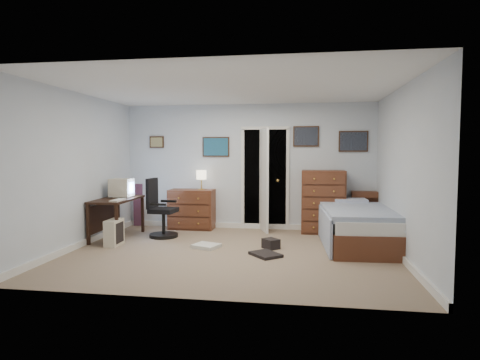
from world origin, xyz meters
name	(u,v)px	position (x,y,z in m)	size (l,w,h in m)	color
floor	(231,253)	(0.00, 0.00, -0.01)	(5.00, 4.00, 0.02)	#86705C
computer_desk	(113,207)	(-2.29, 0.73, 0.55)	(0.60, 1.26, 0.72)	black
crt_monitor	(122,188)	(-2.18, 0.88, 0.89)	(0.38, 0.35, 0.34)	beige
keyboard	(118,200)	(-2.02, 0.38, 0.73)	(0.14, 0.38, 0.02)	beige
pc_tower	(114,232)	(-2.00, 0.18, 0.22)	(0.21, 0.41, 0.43)	beige
office_chair	(160,214)	(-1.46, 0.93, 0.41)	(0.56, 0.56, 1.07)	black
media_stack	(139,205)	(-2.32, 2.00, 0.44)	(0.18, 0.18, 0.88)	maroon
low_dresser	(192,209)	(-1.11, 1.77, 0.40)	(0.89, 0.45, 0.79)	brown
table_lamp	(201,176)	(-0.91, 1.77, 1.08)	(0.20, 0.20, 0.39)	gold
doorway	(266,178)	(0.35, 2.27, 1.00)	(0.96, 1.12, 2.05)	black
tall_dresser	(323,202)	(1.48, 1.75, 0.60)	(0.81, 0.48, 1.20)	brown
headboard_bookcase	(375,211)	(2.47, 1.86, 0.42)	(0.90, 0.28, 0.80)	brown
bed	(357,226)	(1.98, 0.77, 0.32)	(1.21, 2.14, 0.69)	brown
wall_posters	(276,142)	(0.57, 1.98, 1.75)	(4.38, 0.04, 0.60)	#331E11
floor_clutter	(247,248)	(0.23, 0.17, 0.04)	(1.51, 0.91, 0.16)	black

